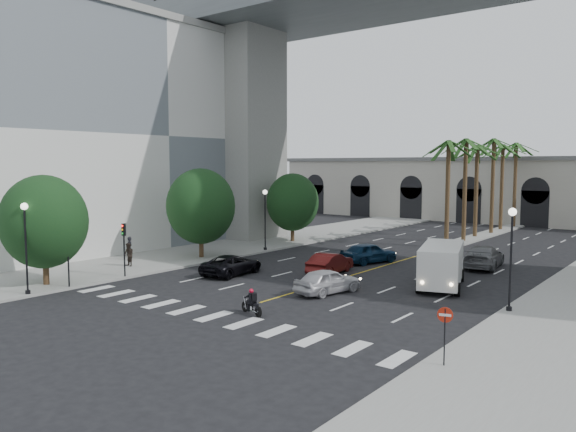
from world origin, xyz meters
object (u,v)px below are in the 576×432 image
(do_not_enter_sign, at_px, (445,324))
(lamp_post_left_near, at_px, (26,240))
(pedestrian_b, at_px, (129,255))
(car_b, at_px, (330,263))
(car_c, at_px, (232,265))
(pedestrian_a, at_px, (129,248))
(traffic_signal_far, at_px, (124,241))
(motorcycle_rider, at_px, (252,303))
(car_a, at_px, (327,281))
(lamp_post_left_far, at_px, (265,214))
(cargo_van, at_px, (441,264))
(car_e, at_px, (369,253))
(traffic_signal_near, at_px, (68,248))
(lamp_post_right, at_px, (511,250))
(car_d, at_px, (484,257))

(do_not_enter_sign, bearing_deg, lamp_post_left_near, 173.48)
(pedestrian_b, bearing_deg, lamp_post_left_near, -66.89)
(car_b, relative_size, car_c, 0.91)
(pedestrian_a, bearing_deg, traffic_signal_far, -29.66)
(motorcycle_rider, bearing_deg, car_c, 156.28)
(car_a, bearing_deg, lamp_post_left_far, -26.06)
(car_b, height_order, pedestrian_b, pedestrian_b)
(lamp_post_left_near, xyz_separation_m, cargo_van, (17.67, 16.72, -1.77))
(traffic_signal_far, xyz_separation_m, car_e, (9.80, 15.00, -1.72))
(traffic_signal_near, relative_size, pedestrian_a, 2.01)
(lamp_post_left_near, relative_size, car_e, 1.15)
(motorcycle_rider, xyz_separation_m, cargo_van, (4.99, 11.80, 0.86))
(lamp_post_left_near, distance_m, car_b, 19.12)
(car_b, bearing_deg, car_a, 115.06)
(lamp_post_left_far, bearing_deg, car_b, -26.00)
(car_b, distance_m, cargo_van, 7.82)
(lamp_post_left_near, height_order, lamp_post_right, same)
(car_c, height_order, car_e, car_e)
(pedestrian_a, bearing_deg, motorcycle_rider, -8.40)
(traffic_signal_near, bearing_deg, pedestrian_a, 121.86)
(lamp_post_right, height_order, car_c, lamp_post_right)
(car_e, bearing_deg, car_a, 125.05)
(lamp_post_left_near, xyz_separation_m, traffic_signal_near, (0.10, 2.50, -0.71))
(lamp_post_left_far, xyz_separation_m, motorcycle_rider, (12.68, -16.08, -2.63))
(car_e, bearing_deg, traffic_signal_far, 74.99)
(car_e, distance_m, pedestrian_b, 17.84)
(traffic_signal_far, bearing_deg, pedestrian_a, 140.90)
(car_e, bearing_deg, lamp_post_left_far, 21.03)
(lamp_post_right, distance_m, cargo_van, 6.58)
(lamp_post_right, bearing_deg, pedestrian_a, -175.01)
(traffic_signal_near, distance_m, car_e, 21.45)
(lamp_post_right, bearing_deg, do_not_enter_sign, -87.29)
(car_c, relative_size, pedestrian_b, 2.87)
(pedestrian_a, bearing_deg, pedestrian_b, -28.07)
(pedestrian_a, xyz_separation_m, do_not_enter_sign, (28.17, -7.02, 0.63))
(traffic_signal_far, bearing_deg, car_a, 19.66)
(car_a, xyz_separation_m, cargo_van, (4.62, 5.59, 0.72))
(traffic_signal_far, relative_size, car_e, 0.78)
(car_e, height_order, pedestrian_a, pedestrian_a)
(car_a, bearing_deg, traffic_signal_far, 30.71)
(car_d, bearing_deg, car_c, 37.57)
(traffic_signal_near, bearing_deg, traffic_signal_far, 90.00)
(lamp_post_right, height_order, car_a, lamp_post_right)
(traffic_signal_near, xyz_separation_m, car_b, (9.80, 13.67, -1.78))
(car_c, relative_size, pedestrian_a, 2.69)
(lamp_post_left_near, distance_m, car_c, 12.99)
(pedestrian_b, distance_m, do_not_enter_sign, 26.55)
(lamp_post_left_far, relative_size, traffic_signal_near, 1.47)
(motorcycle_rider, xyz_separation_m, car_e, (-2.78, 16.58, 0.20))
(lamp_post_left_near, bearing_deg, car_e, 65.27)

